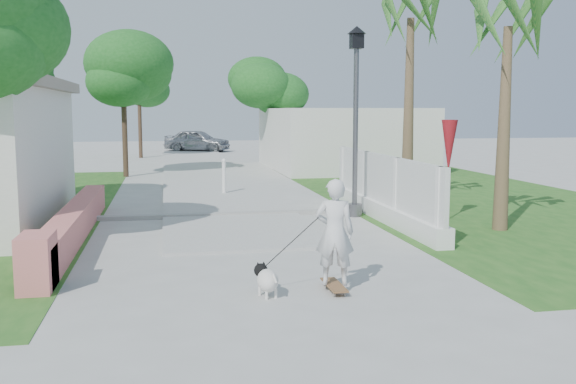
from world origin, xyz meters
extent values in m
plane|color=#B7B7B2|center=(0.00, 0.00, 0.00)|extent=(90.00, 90.00, 0.00)
cube|color=#B7B7B2|center=(0.00, 20.00, 0.03)|extent=(3.20, 36.00, 0.06)
cube|color=#999993|center=(0.00, 6.00, 0.05)|extent=(6.50, 0.25, 0.10)
cube|color=#24591C|center=(7.00, 8.00, 0.01)|extent=(8.00, 20.00, 0.01)
cube|color=#D7736E|center=(-3.30, 4.00, 0.30)|extent=(0.45, 8.00, 0.60)
cube|color=#D7736E|center=(-3.30, 0.20, 0.40)|extent=(0.45, 0.80, 0.80)
cube|color=white|center=(3.40, 5.00, 0.20)|extent=(0.35, 7.00, 0.40)
cube|color=white|center=(3.40, 5.00, 0.95)|extent=(0.10, 7.00, 1.10)
cube|color=white|center=(3.40, 1.80, 0.75)|extent=(0.14, 0.14, 1.50)
cube|color=white|center=(3.40, 4.00, 0.75)|extent=(0.14, 0.14, 1.50)
cube|color=white|center=(3.40, 6.20, 0.75)|extent=(0.14, 0.14, 1.50)
cube|color=white|center=(3.40, 8.20, 0.75)|extent=(0.14, 0.14, 1.50)
cube|color=silver|center=(6.00, 18.00, 1.30)|extent=(6.00, 8.00, 2.60)
cylinder|color=#59595E|center=(2.90, 5.50, 0.15)|extent=(0.36, 0.36, 0.30)
cylinder|color=#59595E|center=(2.90, 5.50, 2.00)|extent=(0.12, 0.12, 4.00)
cube|color=black|center=(2.90, 5.50, 4.10)|extent=(0.28, 0.28, 0.35)
cone|color=black|center=(2.90, 5.50, 4.35)|extent=(0.44, 0.44, 0.18)
cylinder|color=white|center=(0.20, 10.00, 0.50)|extent=(0.12, 0.12, 1.00)
sphere|color=white|center=(0.20, 10.00, 1.02)|extent=(0.14, 0.14, 0.14)
cylinder|color=#59595E|center=(4.80, 4.50, 1.00)|extent=(0.04, 0.04, 2.00)
cone|color=maroon|center=(4.80, 4.50, 1.70)|extent=(0.36, 0.36, 1.20)
cylinder|color=#4C3826|center=(-5.50, 8.50, 1.75)|extent=(0.20, 0.20, 3.50)
ellipsoid|color=#19591A|center=(-5.50, 8.50, 3.25)|extent=(3.20, 3.20, 2.40)
ellipsoid|color=#19591A|center=(-5.30, 8.30, 3.60)|extent=(2.72, 2.72, 2.05)
cylinder|color=#4C3826|center=(-3.00, 16.00, 1.92)|extent=(0.20, 0.20, 3.85)
ellipsoid|color=#19591A|center=(-3.00, 16.00, 3.58)|extent=(3.40, 3.40, 2.55)
ellipsoid|color=#19591A|center=(-2.80, 15.80, 3.92)|extent=(2.89, 2.89, 2.18)
ellipsoid|color=#19591A|center=(-3.20, 16.20, 4.28)|extent=(2.55, 2.55, 1.90)
cylinder|color=#4C3826|center=(3.20, 20.00, 1.75)|extent=(0.20, 0.20, 3.50)
ellipsoid|color=#19591A|center=(3.20, 20.00, 3.25)|extent=(3.00, 3.00, 2.25)
ellipsoid|color=#19591A|center=(3.40, 19.80, 3.60)|extent=(2.55, 2.55, 1.92)
ellipsoid|color=#19591A|center=(3.00, 20.20, 3.95)|extent=(2.25, 2.25, 1.68)
cylinder|color=#4C3826|center=(-2.80, 26.00, 1.92)|extent=(0.20, 0.20, 3.85)
ellipsoid|color=#19591A|center=(-2.80, 26.00, 3.58)|extent=(3.20, 3.20, 2.40)
ellipsoid|color=#19591A|center=(-2.60, 25.80, 3.92)|extent=(2.72, 2.72, 2.05)
ellipsoid|color=#19591A|center=(-3.00, 26.20, 4.28)|extent=(2.40, 2.40, 1.79)
cone|color=brown|center=(4.60, 6.50, 2.40)|extent=(0.32, 0.32, 4.80)
cone|color=brown|center=(5.40, 3.20, 2.10)|extent=(0.32, 0.32, 4.20)
cube|color=brown|center=(0.77, -0.60, 0.08)|extent=(0.42, 0.80, 0.02)
imported|color=silver|center=(0.77, -0.60, 0.84)|extent=(0.62, 0.49, 1.49)
cylinder|color=gray|center=(0.71, -0.87, 0.03)|extent=(0.02, 0.06, 0.06)
cylinder|color=gray|center=(0.84, -0.87, 0.03)|extent=(0.02, 0.06, 0.06)
cylinder|color=gray|center=(0.71, -0.32, 0.03)|extent=(0.02, 0.06, 0.06)
cylinder|color=gray|center=(0.84, -0.32, 0.03)|extent=(0.02, 0.06, 0.06)
ellipsoid|color=silver|center=(-0.18, -0.71, 0.23)|extent=(0.40, 0.54, 0.30)
sphere|color=black|center=(-0.24, -0.49, 0.32)|extent=(0.19, 0.19, 0.19)
sphere|color=silver|center=(-0.27, -0.41, 0.29)|extent=(0.09, 0.09, 0.09)
cone|color=black|center=(-0.29, -0.51, 0.41)|extent=(0.06, 0.06, 0.07)
cone|color=black|center=(-0.20, -0.48, 0.41)|extent=(0.06, 0.06, 0.07)
cylinder|color=silver|center=(-0.28, -0.62, 0.07)|extent=(0.04, 0.04, 0.14)
cylinder|color=silver|center=(-0.15, -0.58, 0.07)|extent=(0.04, 0.04, 0.14)
cylinder|color=silver|center=(-0.22, -0.84, 0.07)|extent=(0.04, 0.04, 0.14)
cylinder|color=silver|center=(-0.09, -0.80, 0.07)|extent=(0.04, 0.04, 0.14)
cylinder|color=silver|center=(-0.12, -0.93, 0.31)|extent=(0.06, 0.12, 0.12)
imported|color=#B0B3B8|center=(0.44, 30.72, 0.68)|extent=(4.31, 3.09, 1.36)
camera|label=1|loc=(-1.50, -9.04, 2.50)|focal=40.00mm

